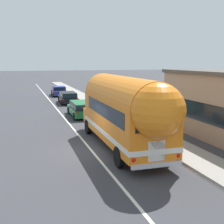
% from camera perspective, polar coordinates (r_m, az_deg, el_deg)
% --- Properties ---
extents(ground_plane, '(300.00, 300.00, 0.00)m').
position_cam_1_polar(ground_plane, '(16.84, -3.96, -7.38)').
color(ground_plane, '#38383D').
extents(lane_markings, '(3.79, 80.00, 0.01)m').
position_cam_1_polar(lane_markings, '(28.62, -6.31, -0.30)').
color(lane_markings, silver).
rests_on(lane_markings, ground).
extents(sidewalk_slab, '(2.16, 90.00, 0.15)m').
position_cam_1_polar(sidewalk_slab, '(27.46, 0.76, -0.51)').
color(sidewalk_slab, gray).
rests_on(sidewalk_slab, ground).
extents(painted_bus, '(2.69, 11.44, 4.12)m').
position_cam_1_polar(painted_bus, '(16.38, 2.54, 0.43)').
color(painted_bus, orange).
rests_on(painted_bus, ground).
extents(car_lead, '(2.06, 4.79, 1.37)m').
position_cam_1_polar(car_lead, '(26.90, -5.85, 0.79)').
color(car_lead, '#196633').
rests_on(car_lead, ground).
extents(car_second, '(2.06, 4.51, 1.37)m').
position_cam_1_polar(car_second, '(35.60, -8.45, 2.90)').
color(car_second, black).
rests_on(car_second, ground).
extents(car_third, '(2.12, 4.74, 1.37)m').
position_cam_1_polar(car_third, '(44.07, -10.13, 4.07)').
color(car_third, navy).
rests_on(car_third, ground).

